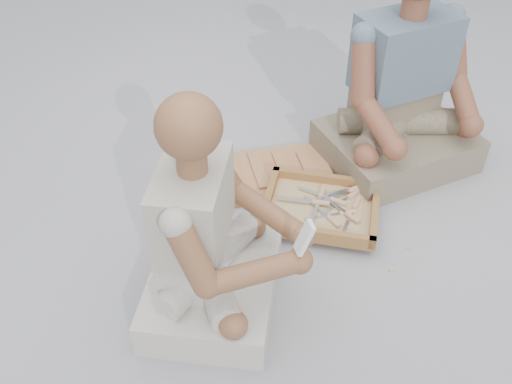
{
  "coord_description": "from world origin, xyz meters",
  "views": [
    {
      "loc": [
        -0.09,
        -1.39,
        1.63
      ],
      "look_at": [
        -0.05,
        0.17,
        0.3
      ],
      "focal_mm": 40.0,
      "sensor_mm": 36.0,
      "label": 1
    }
  ],
  "objects_px": {
    "craftsman": "(209,243)",
    "companion": "(403,98)",
    "carved_panel": "(272,174)",
    "tool_tray": "(321,208)"
  },
  "relations": [
    {
      "from": "craftsman",
      "to": "companion",
      "type": "xyz_separation_m",
      "value": [
        0.81,
        0.82,
        0.04
      ]
    },
    {
      "from": "carved_panel",
      "to": "tool_tray",
      "type": "height_order",
      "value": "tool_tray"
    },
    {
      "from": "tool_tray",
      "to": "craftsman",
      "type": "distance_m",
      "value": 0.64
    },
    {
      "from": "craftsman",
      "to": "tool_tray",
      "type": "bearing_deg",
      "value": 143.38
    },
    {
      "from": "carved_panel",
      "to": "companion",
      "type": "relative_size",
      "value": 0.53
    },
    {
      "from": "craftsman",
      "to": "companion",
      "type": "relative_size",
      "value": 0.85
    },
    {
      "from": "companion",
      "to": "craftsman",
      "type": "bearing_deg",
      "value": 21.58
    },
    {
      "from": "tool_tray",
      "to": "craftsman",
      "type": "bearing_deg",
      "value": -135.87
    },
    {
      "from": "craftsman",
      "to": "companion",
      "type": "bearing_deg",
      "value": 144.58
    },
    {
      "from": "companion",
      "to": "tool_tray",
      "type": "bearing_deg",
      "value": 22.87
    }
  ]
}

